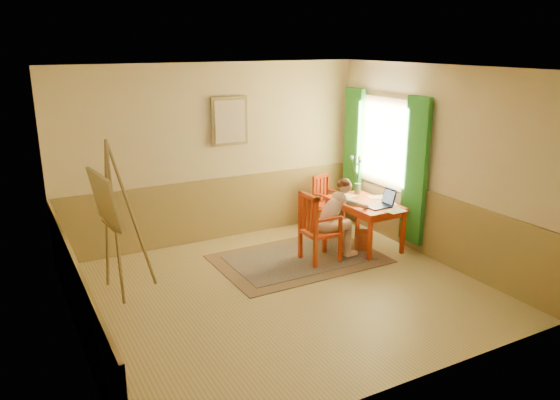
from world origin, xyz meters
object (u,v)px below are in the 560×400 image
table (364,207)px  chair_left (317,228)px  easel (109,205)px  chair_back (327,202)px  laptop (382,203)px  figure (335,215)px

table → chair_left: 1.01m
easel → chair_back: bearing=13.2°
laptop → table: bearing=103.6°
chair_left → laptop: 1.09m
figure → laptop: bearing=-9.1°
laptop → figure: bearing=170.9°
chair_back → easel: 3.94m
chair_left → laptop: (1.06, -0.12, 0.25)m
laptop → chair_left: bearing=173.6°
table → figure: bearing=-163.5°
figure → easel: easel is taller
chair_back → figure: (-0.65, -1.21, 0.21)m
table → chair_back: size_ratio=1.33×
chair_back → laptop: 1.37m
chair_back → easel: easel is taller
figure → laptop: 0.77m
chair_back → easel: (-3.77, -0.88, 0.73)m
easel → laptop: bearing=-6.6°
laptop → easel: size_ratio=0.22×
chair_left → laptop: bearing=-6.4°
easel → chair_left: bearing=-6.8°
chair_left → figure: size_ratio=0.87×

